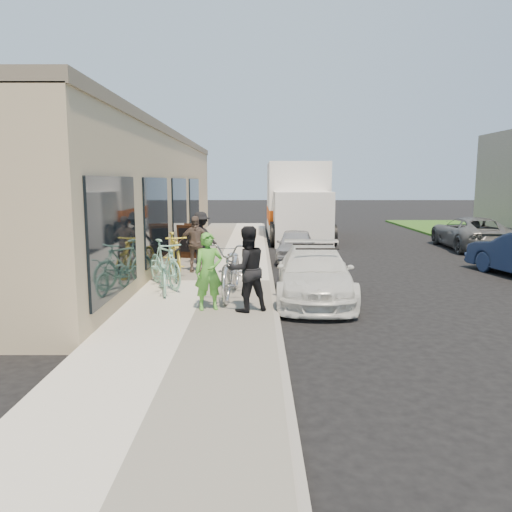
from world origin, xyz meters
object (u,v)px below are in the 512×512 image
object	(u,v)px
sedan_silver	(296,245)
cruiser_bike_c	(174,255)
sedan_white	(314,274)
cruiser_bike_b	(164,274)
man_standing	(247,269)
moving_truck	(297,205)
woman_rider	(209,271)
sandwich_board	(190,241)
cruiser_bike_a	(165,264)
far_car_gray	(471,233)
bystander_b	(195,244)
tandem_bike	(232,269)
bike_rack	(178,262)
bystander_a	(201,238)

from	to	relation	value
sedan_silver	cruiser_bike_c	world-z (taller)	cruiser_bike_c
sedan_white	cruiser_bike_b	distance (m)	3.35
man_standing	cruiser_bike_c	xyz separation A→B (m)	(-1.96, 3.48, -0.25)
moving_truck	woman_rider	size ratio (longest dim) A/B	4.70
sandwich_board	cruiser_bike_a	distance (m)	4.42
sedan_silver	cruiser_bike_c	distance (m)	4.94
far_car_gray	cruiser_bike_a	xyz separation A→B (m)	(-10.46, -7.77, 0.08)
moving_truck	bystander_b	size ratio (longest dim) A/B	4.59
tandem_bike	bike_rack	bearing A→B (deg)	136.60
woman_rider	cruiser_bike_c	distance (m)	3.59
cruiser_bike_b	bystander_b	size ratio (longest dim) A/B	1.00
moving_truck	bystander_b	world-z (taller)	moving_truck
sedan_silver	cruiser_bike_a	world-z (taller)	cruiser_bike_a
sedan_white	tandem_bike	world-z (taller)	tandem_bike
bike_rack	cruiser_bike_c	world-z (taller)	cruiser_bike_c
moving_truck	man_standing	size ratio (longest dim) A/B	4.31
sandwich_board	man_standing	bearing A→B (deg)	-58.62
sedan_white	bystander_b	distance (m)	3.98
bystander_b	moving_truck	bearing A→B (deg)	62.39
sedan_silver	bystander_b	distance (m)	4.12
bystander_a	far_car_gray	bearing A→B (deg)	-143.05
bike_rack	sandwich_board	size ratio (longest dim) A/B	0.75
sandwich_board	bystander_a	bearing A→B (deg)	-52.40
sandwich_board	man_standing	world-z (taller)	man_standing
tandem_bike	cruiser_bike_c	bearing A→B (deg)	130.33
sandwich_board	cruiser_bike_c	world-z (taller)	cruiser_bike_c
sedan_white	man_standing	distance (m)	2.18
far_car_gray	bystander_b	size ratio (longest dim) A/B	2.92
woman_rider	bystander_b	world-z (taller)	bystander_b
sedan_silver	tandem_bike	size ratio (longest dim) A/B	1.32
woman_rider	bystander_a	xyz separation A→B (m)	(-0.75, 5.38, 0.03)
tandem_bike	bystander_b	world-z (taller)	bystander_b
moving_truck	woman_rider	bearing A→B (deg)	-101.46
cruiser_bike_b	bystander_b	xyz separation A→B (m)	(0.38, 2.58, 0.36)
cruiser_bike_a	man_standing	bearing A→B (deg)	-80.83
bike_rack	cruiser_bike_c	size ratio (longest dim) A/B	0.43
moving_truck	bystander_a	distance (m)	9.05
bystander_b	sedan_silver	bearing A→B (deg)	36.10
bystander_a	cruiser_bike_a	bearing A→B (deg)	94.18
man_standing	bystander_b	world-z (taller)	man_standing
moving_truck	tandem_bike	xyz separation A→B (m)	(-2.38, -12.56, -0.78)
cruiser_bike_a	bystander_a	bearing A→B (deg)	48.98
moving_truck	far_car_gray	distance (m)	7.55
bike_rack	bystander_a	xyz separation A→B (m)	(0.27, 2.68, 0.29)
tandem_bike	bystander_b	size ratio (longest dim) A/B	1.50
woman_rider	bike_rack	bearing A→B (deg)	95.47
far_car_gray	tandem_bike	distance (m)	12.44
man_standing	cruiser_bike_c	distance (m)	4.00
cruiser_bike_c	bystander_a	world-z (taller)	bystander_a
far_car_gray	man_standing	distance (m)	13.11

